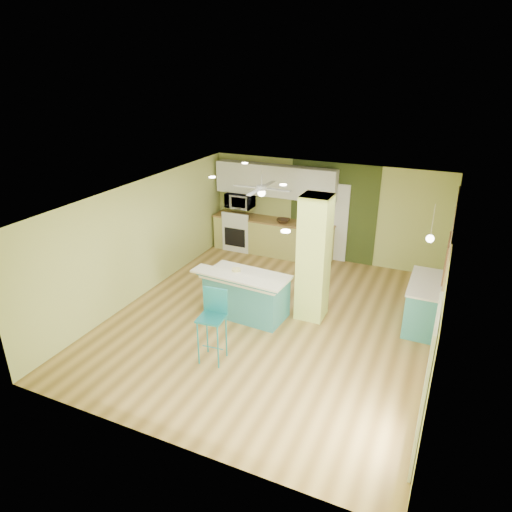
{
  "coord_description": "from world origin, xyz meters",
  "views": [
    {
      "loc": [
        2.93,
        -7.26,
        4.7
      ],
      "look_at": [
        -0.52,
        0.4,
        1.14
      ],
      "focal_mm": 32.0,
      "sensor_mm": 36.0,
      "label": 1
    }
  ],
  "objects_px": {
    "peninsula": "(246,294)",
    "side_counter": "(423,303)",
    "bar_stool": "(213,314)",
    "canister": "(236,273)",
    "fruit_bowl": "(283,221)"
  },
  "relations": [
    {
      "from": "side_counter",
      "to": "fruit_bowl",
      "type": "height_order",
      "value": "fruit_bowl"
    },
    {
      "from": "peninsula",
      "to": "side_counter",
      "type": "distance_m",
      "value": 3.42
    },
    {
      "from": "fruit_bowl",
      "to": "peninsula",
      "type": "bearing_deg",
      "value": -82.2
    },
    {
      "from": "peninsula",
      "to": "side_counter",
      "type": "xyz_separation_m",
      "value": [
        3.25,
        1.07,
        -0.0
      ]
    },
    {
      "from": "fruit_bowl",
      "to": "canister",
      "type": "height_order",
      "value": "canister"
    },
    {
      "from": "peninsula",
      "to": "canister",
      "type": "height_order",
      "value": "canister"
    },
    {
      "from": "canister",
      "to": "fruit_bowl",
      "type": "bearing_deg",
      "value": 94.92
    },
    {
      "from": "bar_stool",
      "to": "fruit_bowl",
      "type": "bearing_deg",
      "value": 91.51
    },
    {
      "from": "bar_stool",
      "to": "peninsula",
      "type": "bearing_deg",
      "value": 89.41
    },
    {
      "from": "canister",
      "to": "side_counter",
      "type": "bearing_deg",
      "value": 19.22
    },
    {
      "from": "side_counter",
      "to": "bar_stool",
      "type": "bearing_deg",
      "value": -140.35
    },
    {
      "from": "bar_stool",
      "to": "fruit_bowl",
      "type": "xyz_separation_m",
      "value": [
        -0.56,
        4.67,
        0.12
      ]
    },
    {
      "from": "bar_stool",
      "to": "canister",
      "type": "bearing_deg",
      "value": 95.8
    },
    {
      "from": "fruit_bowl",
      "to": "canister",
      "type": "relative_size",
      "value": 1.96
    },
    {
      "from": "peninsula",
      "to": "bar_stool",
      "type": "distance_m",
      "value": 1.58
    }
  ]
}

